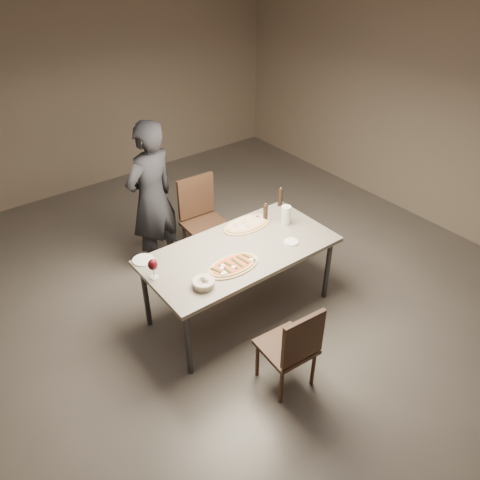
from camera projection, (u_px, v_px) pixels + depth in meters
room at (240, 186)px, 3.93m from camera, size 7.00×7.00×7.00m
dining_table at (240, 254)px, 4.33m from camera, size 1.80×0.90×0.75m
zucchini_pizza at (233, 265)px, 4.06m from camera, size 0.51×0.28×0.05m
ham_pizza at (247, 224)px, 4.62m from camera, size 0.53×0.29×0.04m
bread_basket at (203, 283)px, 3.83m from camera, size 0.19×0.19×0.07m
oil_dish at (291, 242)px, 4.38m from camera, size 0.14×0.14×0.02m
pepper_mill_left at (266, 213)px, 4.65m from camera, size 0.05×0.05×0.20m
pepper_mill_right at (280, 197)px, 4.90m from camera, size 0.06×0.06×0.21m
carafe at (286, 215)px, 4.60m from camera, size 0.10×0.10×0.20m
wine_glass at (153, 265)px, 3.87m from camera, size 0.08×0.08×0.19m
side_plate at (143, 260)px, 4.14m from camera, size 0.19×0.19×0.01m
chair_near at (293, 346)px, 3.68m from camera, size 0.43×0.43×0.85m
chair_far at (202, 215)px, 5.19m from camera, size 0.48×0.48×0.97m
diner at (152, 199)px, 4.87m from camera, size 0.71×0.56×1.70m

